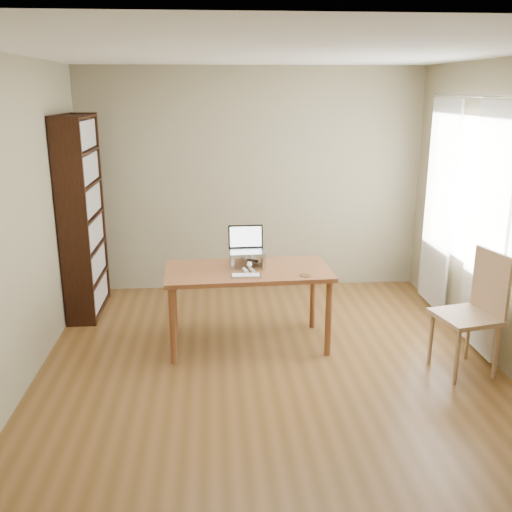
{
  "coord_description": "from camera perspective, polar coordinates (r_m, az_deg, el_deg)",
  "views": [
    {
      "loc": [
        -0.46,
        -4.42,
        2.33
      ],
      "look_at": [
        -0.09,
        0.54,
        0.88
      ],
      "focal_mm": 40.0,
      "sensor_mm": 36.0,
      "label": 1
    }
  ],
  "objects": [
    {
      "name": "room",
      "position": [
        4.58,
        1.96,
        3.26
      ],
      "size": [
        4.04,
        4.54,
        2.64
      ],
      "color": "#573917",
      "rests_on": "ground"
    },
    {
      "name": "bookshelf",
      "position": [
        6.26,
        -16.95,
        3.75
      ],
      "size": [
        0.3,
        0.9,
        2.1
      ],
      "color": "black",
      "rests_on": "ground"
    },
    {
      "name": "curtains",
      "position": [
        5.85,
        19.82,
        3.87
      ],
      "size": [
        0.03,
        1.9,
        2.25
      ],
      "color": "white",
      "rests_on": "ground"
    },
    {
      "name": "desk",
      "position": [
        5.26,
        -0.82,
        -2.23
      ],
      "size": [
        1.54,
        0.82,
        0.75
      ],
      "rotation": [
        0.0,
        0.0,
        0.05
      ],
      "color": "brown",
      "rests_on": "ground"
    },
    {
      "name": "laptop_stand",
      "position": [
        5.29,
        -0.88,
        -0.19
      ],
      "size": [
        0.32,
        0.25,
        0.13
      ],
      "rotation": [
        0.0,
        0.0,
        0.05
      ],
      "color": "silver",
      "rests_on": "desk"
    },
    {
      "name": "laptop",
      "position": [
        5.31,
        -0.93,
        1.1
      ],
      "size": [
        0.34,
        0.28,
        0.23
      ],
      "rotation": [
        0.0,
        0.0,
        0.05
      ],
      "color": "silver",
      "rests_on": "laptop_stand"
    },
    {
      "name": "keyboard",
      "position": [
        5.02,
        -1.02,
        -1.97
      ],
      "size": [
        0.27,
        0.12,
        0.02
      ],
      "rotation": [
        0.0,
        0.0,
        -0.03
      ],
      "color": "silver",
      "rests_on": "desk"
    },
    {
      "name": "coaster",
      "position": [
        5.07,
        4.94,
        -1.94
      ],
      "size": [
        0.11,
        0.11,
        0.01
      ],
      "primitive_type": "cylinder",
      "color": "#54311C",
      "rests_on": "desk"
    },
    {
      "name": "cat",
      "position": [
        5.32,
        -1.24,
        -0.23
      ],
      "size": [
        0.26,
        0.49,
        0.17
      ],
      "rotation": [
        0.0,
        0.0,
        0.23
      ],
      "color": "#4E453D",
      "rests_on": "desk"
    },
    {
      "name": "chair",
      "position": [
        5.13,
        21.18,
        -4.9
      ],
      "size": [
        0.55,
        0.55,
        1.06
      ],
      "rotation": [
        0.0,
        0.0,
        0.21
      ],
      "color": "#A28357",
      "rests_on": "ground"
    }
  ]
}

